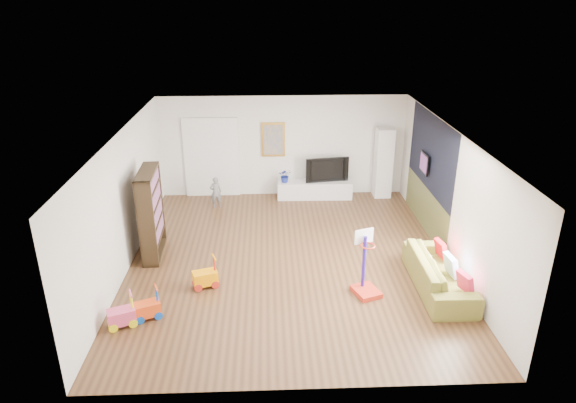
{
  "coord_description": "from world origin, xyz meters",
  "views": [
    {
      "loc": [
        -0.41,
        -9.4,
        5.23
      ],
      "look_at": [
        0.0,
        0.4,
        1.15
      ],
      "focal_mm": 32.0,
      "sensor_mm": 36.0,
      "label": 1
    }
  ],
  "objects_px": {
    "media_console": "(314,189)",
    "bookshelf": "(151,214)",
    "sofa": "(439,273)",
    "basketball_hoop": "(368,264)"
  },
  "relations": [
    {
      "from": "bookshelf",
      "to": "sofa",
      "type": "relative_size",
      "value": 0.85
    },
    {
      "from": "media_console",
      "to": "basketball_hoop",
      "type": "relative_size",
      "value": 1.59
    },
    {
      "from": "sofa",
      "to": "bookshelf",
      "type": "bearing_deg",
      "value": 74.33
    },
    {
      "from": "bookshelf",
      "to": "basketball_hoop",
      "type": "relative_size",
      "value": 1.48
    },
    {
      "from": "media_console",
      "to": "bookshelf",
      "type": "bearing_deg",
      "value": -139.64
    },
    {
      "from": "basketball_hoop",
      "to": "media_console",
      "type": "bearing_deg",
      "value": 76.11
    },
    {
      "from": "media_console",
      "to": "basketball_hoop",
      "type": "height_order",
      "value": "basketball_hoop"
    },
    {
      "from": "bookshelf",
      "to": "sofa",
      "type": "bearing_deg",
      "value": -19.12
    },
    {
      "from": "media_console",
      "to": "basketball_hoop",
      "type": "distance_m",
      "value": 4.83
    },
    {
      "from": "bookshelf",
      "to": "sofa",
      "type": "distance_m",
      "value": 5.87
    }
  ]
}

